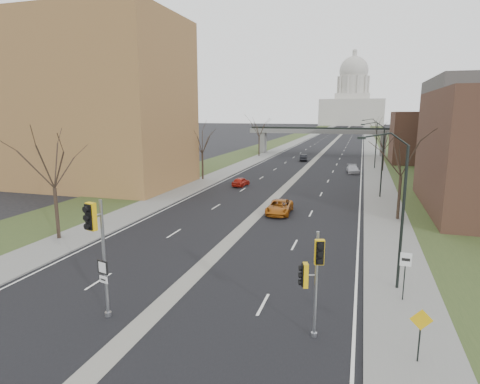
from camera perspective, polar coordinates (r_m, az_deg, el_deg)
The scene contains 28 objects.
ground at distance 21.64m, azimuth -11.56°, elevation -16.00°, with size 700.00×700.00×0.00m, color black.
road_surface at distance 167.36m, azimuth 13.76°, elevation 7.54°, with size 20.00×600.00×0.01m, color black.
median_strip at distance 167.36m, azimuth 13.76°, elevation 7.54°, with size 1.20×600.00×0.02m, color gray.
sidewalk_right at distance 167.10m, azimuth 17.91°, elevation 7.33°, with size 4.00×600.00×0.12m, color gray.
sidewalk_left at distance 168.46m, azimuth 9.65°, elevation 7.74°, with size 4.00×600.00×0.12m, color gray.
grass_verge_right at distance 167.30m, azimuth 19.97°, elevation 7.21°, with size 8.00×600.00×0.10m, color #2D3D1C.
grass_verge_left at distance 169.33m, azimuth 7.62°, elevation 7.81°, with size 8.00×600.00×0.10m, color #2D3D1C.
apartment_building at distance 58.73m, azimuth -20.68°, elevation 11.67°, with size 25.00×16.00×22.00m, color #97683C.
commercial_block_far at distance 87.83m, azimuth 25.29°, elevation 7.01°, with size 14.00×14.00×10.00m, color #4D2E23.
pedestrian_bridge at distance 97.39m, azimuth 11.43°, elevation 8.07°, with size 34.00×3.00×6.45m.
capitol at distance 337.05m, azimuth 15.67°, elevation 12.31°, with size 48.00×42.00×55.75m.
streetlight_near at distance 23.03m, azimuth 20.61°, elevation 3.37°, with size 2.61×0.20×8.70m.
streetlight_mid at distance 48.91m, azimuth 18.83°, elevation 7.27°, with size 2.61×0.20×8.70m.
streetlight_far at distance 74.87m, azimuth 18.28°, elevation 8.47°, with size 2.61×0.20×8.70m.
tree_left_a at distance 33.61m, azimuth -25.23°, elevation 4.73°, with size 7.20×7.20×9.40m.
tree_left_b at distance 59.33m, azimuth -5.41°, elevation 7.70°, with size 6.75×6.75×8.81m.
tree_left_c at distance 91.64m, azimuth 2.75°, elevation 9.47°, with size 7.65×7.65×9.99m.
tree_right_a at distance 39.09m, azimuth 22.16°, elevation 5.73°, with size 7.20×7.20×9.40m.
tree_right_b at distance 72.00m, azimuth 19.87°, elevation 7.38°, with size 6.30×6.30×8.22m.
tree_right_c at distance 111.89m, azimuth 18.97°, elevation 9.20°, with size 7.65×7.65×9.99m.
signal_pole_median at distance 19.86m, azimuth -19.65°, elevation -6.23°, with size 0.75×0.98×5.86m.
signal_pole_right at distance 17.70m, azimuth 10.35°, elevation -10.94°, with size 1.06×0.82×4.87m.
speed_limit_sign at distance 22.83m, azimuth 22.43°, elevation -9.92°, with size 0.56×0.07×2.61m.
warning_sign at distance 17.94m, azimuth 24.28°, elevation -17.17°, with size 0.88×0.13×2.25m.
car_left_near at distance 54.40m, azimuth 0.11°, elevation 1.48°, with size 1.45×3.60×1.22m, color #AE2013.
car_left_far at distance 84.39m, azimuth 9.04°, elevation 4.86°, with size 1.41×4.03×1.33m, color black.
car_right_near at distance 39.72m, azimuth 5.63°, elevation -2.14°, with size 2.23×4.83×1.34m, color #A35411.
car_right_mid at distance 68.84m, azimuth 15.75°, elevation 3.15°, with size 1.83×4.50×1.31m, color #B3B3BB.
Camera 1 is at (9.46, -16.80, 9.81)m, focal length 30.00 mm.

